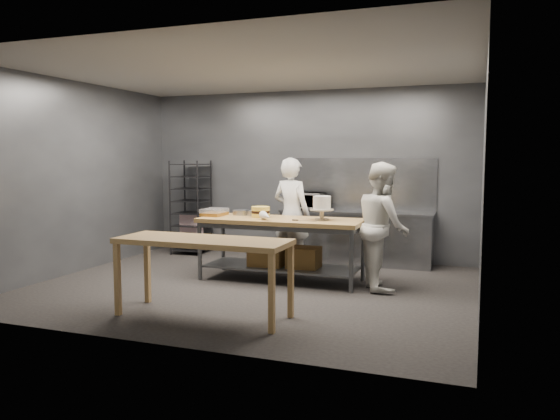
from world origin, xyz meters
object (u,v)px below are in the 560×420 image
(near_counter, at_px, (203,246))
(work_table, at_px, (282,242))
(chef_right, at_px, (383,226))
(layer_cake, at_px, (261,212))
(frosted_cake_stand, at_px, (322,205))
(microwave, at_px, (309,201))
(speed_rack, at_px, (191,208))
(chef_behind, at_px, (292,214))

(near_counter, bearing_deg, work_table, 83.91)
(near_counter, height_order, chef_right, chef_right)
(layer_cake, bearing_deg, work_table, -10.61)
(work_table, distance_m, frosted_cake_stand, 0.83)
(near_counter, bearing_deg, frosted_cake_stand, 68.11)
(near_counter, bearing_deg, microwave, 88.24)
(speed_rack, bearing_deg, layer_cake, -36.66)
(speed_rack, relative_size, chef_behind, 0.97)
(microwave, distance_m, frosted_cake_stand, 1.79)
(work_table, relative_size, layer_cake, 8.85)
(near_counter, height_order, speed_rack, speed_rack)
(chef_behind, height_order, layer_cake, chef_behind)
(layer_cake, bearing_deg, near_counter, -85.99)
(chef_behind, height_order, frosted_cake_stand, chef_behind)
(layer_cake, bearing_deg, frosted_cake_stand, -2.99)
(chef_behind, bearing_deg, speed_rack, -4.60)
(near_counter, height_order, layer_cake, layer_cake)
(chef_behind, distance_m, microwave, 0.95)
(chef_right, xyz_separation_m, layer_cake, (-1.83, 0.04, 0.12))
(speed_rack, xyz_separation_m, chef_right, (3.87, -1.56, 0.02))
(chef_behind, distance_m, frosted_cake_stand, 1.03)
(speed_rack, distance_m, chef_behind, 2.45)
(frosted_cake_stand, relative_size, layer_cake, 1.28)
(speed_rack, xyz_separation_m, microwave, (2.30, 0.08, 0.19))
(chef_right, bearing_deg, chef_behind, 43.68)
(chef_right, relative_size, microwave, 3.24)
(chef_right, relative_size, layer_cake, 6.47)
(work_table, relative_size, microwave, 4.43)
(work_table, height_order, speed_rack, speed_rack)
(speed_rack, distance_m, frosted_cake_stand, 3.40)
(near_counter, distance_m, frosted_cake_stand, 2.22)
(layer_cake, bearing_deg, chef_right, -1.35)
(frosted_cake_stand, xyz_separation_m, layer_cake, (-0.96, 0.05, -0.14))
(speed_rack, height_order, chef_behind, chef_behind)
(frosted_cake_stand, bearing_deg, microwave, 113.17)
(layer_cake, bearing_deg, microwave, 80.75)
(work_table, xyz_separation_m, chef_right, (1.47, 0.02, 0.31))
(frosted_cake_stand, bearing_deg, near_counter, -111.89)
(speed_rack, distance_m, microwave, 2.31)
(near_counter, bearing_deg, chef_behind, 87.58)
(work_table, bearing_deg, chef_right, 0.97)
(speed_rack, bearing_deg, near_counter, -58.79)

